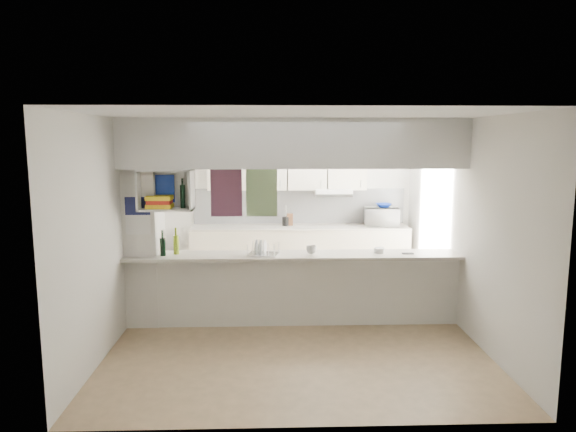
{
  "coord_description": "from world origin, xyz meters",
  "views": [
    {
      "loc": [
        -0.28,
        -6.31,
        2.34
      ],
      "look_at": [
        -0.05,
        0.5,
        1.33
      ],
      "focal_mm": 32.0,
      "sensor_mm": 36.0,
      "label": 1
    }
  ],
  "objects_px": {
    "microwave": "(382,217)",
    "bowl": "(384,205)",
    "wine_bottles": "(170,245)",
    "dish_rack": "(263,249)"
  },
  "relations": [
    {
      "from": "microwave",
      "to": "dish_rack",
      "type": "height_order",
      "value": "microwave"
    },
    {
      "from": "wine_bottles",
      "to": "microwave",
      "type": "bearing_deg",
      "value": 33.76
    },
    {
      "from": "microwave",
      "to": "dish_rack",
      "type": "distance_m",
      "value": 2.87
    },
    {
      "from": "microwave",
      "to": "dish_rack",
      "type": "bearing_deg",
      "value": 52.94
    },
    {
      "from": "bowl",
      "to": "wine_bottles",
      "type": "distance_m",
      "value": 3.79
    },
    {
      "from": "bowl",
      "to": "wine_bottles",
      "type": "bearing_deg",
      "value": -146.18
    },
    {
      "from": "microwave",
      "to": "bowl",
      "type": "distance_m",
      "value": 0.19
    },
    {
      "from": "microwave",
      "to": "bowl",
      "type": "relative_size",
      "value": 2.17
    },
    {
      "from": "dish_rack",
      "to": "wine_bottles",
      "type": "relative_size",
      "value": 1.22
    },
    {
      "from": "bowl",
      "to": "microwave",
      "type": "bearing_deg",
      "value": -141.45
    }
  ]
}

